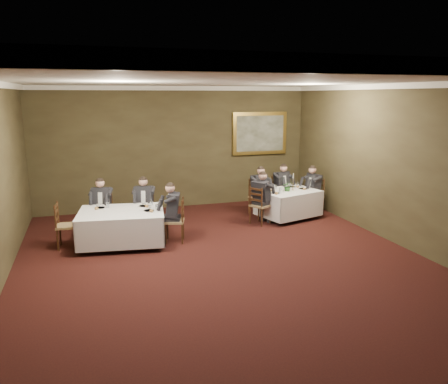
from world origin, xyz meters
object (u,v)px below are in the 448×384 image
chair_main_endleft (260,213)px  table_second (122,225)px  diner_main_backleft (259,196)px  centerpiece (288,186)px  table_main (288,202)px  chair_sec_backleft (103,221)px  chair_main_backleft (258,204)px  diner_main_backright (281,193)px  painting (260,133)px  chair_main_endright (314,203)px  candlestick (293,184)px  chair_sec_endright (175,229)px  diner_sec_endright (174,220)px  chair_sec_endleft (67,235)px  chair_sec_backright (145,219)px  diner_main_endleft (260,204)px  diner_sec_backleft (103,212)px  diner_main_endright (314,195)px  chair_main_backright (280,200)px  diner_sec_backright (145,210)px

chair_main_endleft → table_second: bearing=-111.0°
diner_main_backleft → centerpiece: bearing=111.5°
table_main → chair_sec_backleft: chair_sec_backleft is taller
chair_main_backleft → centerpiece: (0.55, -0.70, 0.62)m
diner_main_backright → painting: 2.03m
chair_main_endright → candlestick: bearing=102.3°
candlestick → chair_sec_endright: bearing=-163.8°
chair_main_backleft → painting: painting is taller
diner_sec_endright → chair_sec_endleft: (-2.31, 0.32, -0.23)m
chair_main_backleft → centerpiece: centerpiece is taller
chair_sec_backleft → chair_sec_backright: bearing=-171.4°
diner_main_endleft → diner_sec_backleft: (-3.89, 0.44, 0.00)m
chair_main_backleft → diner_main_backright: size_ratio=0.74×
diner_sec_endright → chair_sec_backright: bearing=43.0°
diner_main_endleft → chair_sec_endleft: size_ratio=1.35×
diner_main_backleft → chair_main_endleft: (-0.32, -0.89, -0.23)m
candlestick → diner_main_backright: bearing=86.8°
chair_main_endright → diner_main_endright: (-0.01, -0.00, 0.23)m
chair_sec_backleft → diner_sec_backleft: diner_sec_backleft is taller
table_main → chair_main_endleft: bearing=-164.0°
chair_main_endright → diner_main_endright: size_ratio=0.74×
painting → chair_sec_backleft: bearing=-158.4°
chair_main_backright → chair_sec_endleft: bearing=-2.6°
chair_main_endleft → diner_sec_endright: 2.48m
diner_main_endright → diner_sec_endright: (-4.20, -1.23, 0.00)m
diner_main_endright → chair_sec_backleft: diner_main_endright is taller
diner_main_backright → painting: painting is taller
chair_sec_backright → diner_sec_backright: size_ratio=0.74×
chair_main_endright → diner_sec_backleft: 5.73m
chair_main_backright → chair_sec_endright: size_ratio=1.00×
table_second → chair_main_backright: bearing=19.9°
diner_main_backleft → diner_sec_endright: (-2.69, -1.60, 0.00)m
chair_sec_endright → chair_main_endright: bearing=-57.4°
diner_main_backleft → candlestick: diner_main_backleft is taller
diner_main_endright → chair_sec_endright: (-4.19, -1.24, -0.23)m
diner_main_backleft → chair_main_backright: bearing=179.9°
chair_sec_backright → centerpiece: bearing=-165.1°
table_main → diner_main_endleft: diner_main_endleft is taller
chair_main_endleft → diner_main_endleft: bearing=90.0°
table_second → chair_main_backleft: (3.83, 1.45, -0.17)m
diner_main_backleft → chair_sec_endleft: (-5.00, -1.28, -0.23)m
chair_main_endright → painting: painting is taller
chair_main_endright → chair_sec_endright: bearing=101.3°
table_second → diner_main_endleft: 3.57m
diner_main_backleft → diner_main_endleft: 0.94m
chair_main_backright → chair_sec_backright: size_ratio=1.00×
painting → table_main: bearing=-90.0°
diner_main_backright → chair_main_endright: size_ratio=1.35×
table_second → chair_sec_backright: bearing=54.4°
table_main → diner_main_backright: size_ratio=1.32×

